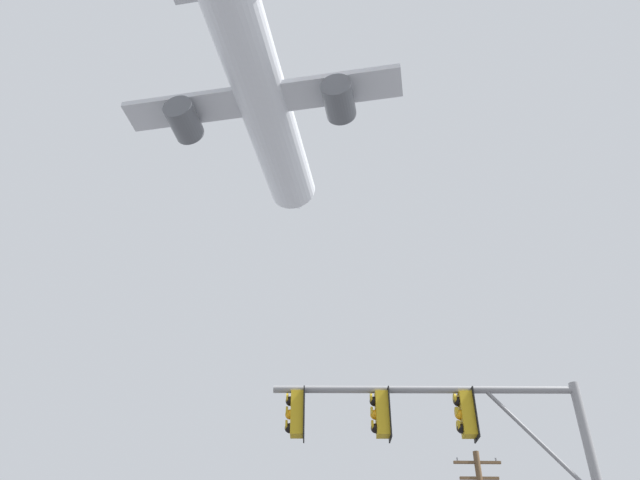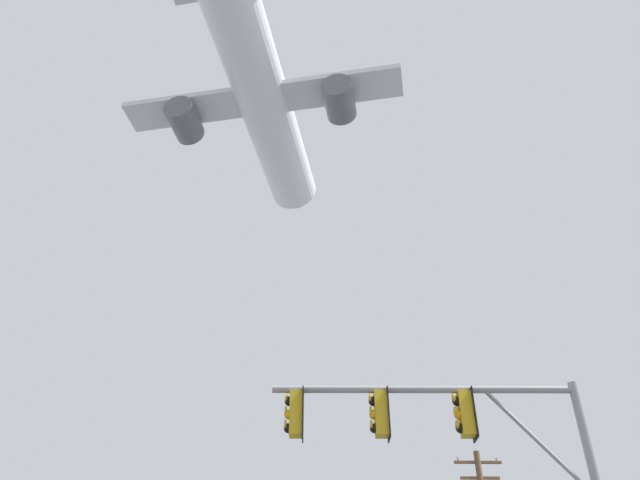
# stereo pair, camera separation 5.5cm
# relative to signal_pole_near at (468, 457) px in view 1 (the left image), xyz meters

# --- Properties ---
(signal_pole_near) EXTENTS (6.40, 0.53, 6.74)m
(signal_pole_near) POSITION_rel_signal_pole_near_xyz_m (0.00, 0.00, 0.00)
(signal_pole_near) COLOR gray
(signal_pole_near) RESTS_ON ground
(airplane) EXTENTS (21.23, 27.48, 7.50)m
(airplane) POSITION_rel_signal_pole_near_xyz_m (-6.70, 20.47, 32.27)
(airplane) COLOR white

